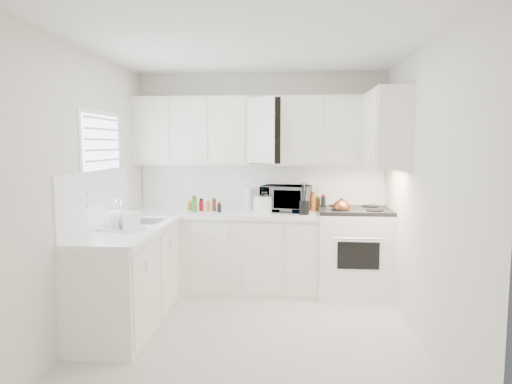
# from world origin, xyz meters

# --- Properties ---
(floor) EXTENTS (3.20, 3.20, 0.00)m
(floor) POSITION_xyz_m (0.00, 0.00, 0.00)
(floor) COLOR beige
(floor) RESTS_ON ground
(ceiling) EXTENTS (3.20, 3.20, 0.00)m
(ceiling) POSITION_xyz_m (0.00, 0.00, 2.60)
(ceiling) COLOR white
(ceiling) RESTS_ON ground
(wall_back) EXTENTS (3.00, 0.00, 3.00)m
(wall_back) POSITION_xyz_m (0.00, 1.60, 1.30)
(wall_back) COLOR silver
(wall_back) RESTS_ON ground
(wall_front) EXTENTS (3.00, 0.00, 3.00)m
(wall_front) POSITION_xyz_m (0.00, -1.60, 1.30)
(wall_front) COLOR silver
(wall_front) RESTS_ON ground
(wall_left) EXTENTS (0.00, 3.20, 3.20)m
(wall_left) POSITION_xyz_m (-1.50, 0.00, 1.30)
(wall_left) COLOR silver
(wall_left) RESTS_ON ground
(wall_right) EXTENTS (0.00, 3.20, 3.20)m
(wall_right) POSITION_xyz_m (1.50, 0.00, 1.30)
(wall_right) COLOR silver
(wall_right) RESTS_ON ground
(window_blinds) EXTENTS (0.06, 0.96, 1.06)m
(window_blinds) POSITION_xyz_m (-1.48, 0.35, 1.55)
(window_blinds) COLOR white
(window_blinds) RESTS_ON wall_left
(lower_cabinets_back) EXTENTS (2.22, 0.60, 0.90)m
(lower_cabinets_back) POSITION_xyz_m (-0.39, 1.30, 0.45)
(lower_cabinets_back) COLOR silver
(lower_cabinets_back) RESTS_ON floor
(lower_cabinets_left) EXTENTS (0.60, 1.60, 0.90)m
(lower_cabinets_left) POSITION_xyz_m (-1.20, 0.20, 0.45)
(lower_cabinets_left) COLOR silver
(lower_cabinets_left) RESTS_ON floor
(countertop_back) EXTENTS (2.24, 0.64, 0.05)m
(countertop_back) POSITION_xyz_m (-0.39, 1.29, 0.93)
(countertop_back) COLOR white
(countertop_back) RESTS_ON lower_cabinets_back
(countertop_left) EXTENTS (0.64, 1.62, 0.05)m
(countertop_left) POSITION_xyz_m (-1.19, 0.20, 0.93)
(countertop_left) COLOR white
(countertop_left) RESTS_ON lower_cabinets_left
(backsplash_back) EXTENTS (2.98, 0.02, 0.55)m
(backsplash_back) POSITION_xyz_m (0.00, 1.59, 1.23)
(backsplash_back) COLOR white
(backsplash_back) RESTS_ON wall_back
(backsplash_left) EXTENTS (0.02, 1.60, 0.55)m
(backsplash_left) POSITION_xyz_m (-1.49, 0.20, 1.23)
(backsplash_left) COLOR white
(backsplash_left) RESTS_ON wall_left
(upper_cabinets_back) EXTENTS (3.00, 0.33, 0.80)m
(upper_cabinets_back) POSITION_xyz_m (0.00, 1.44, 1.50)
(upper_cabinets_back) COLOR silver
(upper_cabinets_back) RESTS_ON wall_back
(upper_cabinets_right) EXTENTS (0.33, 0.90, 0.80)m
(upper_cabinets_right) POSITION_xyz_m (1.33, 0.82, 1.50)
(upper_cabinets_right) COLOR silver
(upper_cabinets_right) RESTS_ON wall_right
(sink) EXTENTS (0.42, 0.38, 0.30)m
(sink) POSITION_xyz_m (-1.19, 0.55, 1.07)
(sink) COLOR gray
(sink) RESTS_ON countertop_left
(stove) EXTENTS (0.85, 0.70, 1.29)m
(stove) POSITION_xyz_m (1.11, 1.28, 0.64)
(stove) COLOR white
(stove) RESTS_ON floor
(tea_kettle) EXTENTS (0.24, 0.21, 0.22)m
(tea_kettle) POSITION_xyz_m (0.93, 1.12, 1.05)
(tea_kettle) COLOR brown
(tea_kettle) RESTS_ON stove
(frying_pan) EXTENTS (0.36, 0.49, 0.04)m
(frying_pan) POSITION_xyz_m (1.29, 1.44, 0.96)
(frying_pan) COLOR black
(frying_pan) RESTS_ON stove
(microwave) EXTENTS (0.61, 0.43, 0.38)m
(microwave) POSITION_xyz_m (0.31, 1.40, 1.14)
(microwave) COLOR gray
(microwave) RESTS_ON countertop_back
(rice_cooker) EXTENTS (0.27, 0.27, 0.22)m
(rice_cooker) POSITION_xyz_m (0.04, 1.28, 1.06)
(rice_cooker) COLOR white
(rice_cooker) RESTS_ON countertop_back
(paper_towel) EXTENTS (0.12, 0.12, 0.27)m
(paper_towel) POSITION_xyz_m (-0.15, 1.49, 1.08)
(paper_towel) COLOR white
(paper_towel) RESTS_ON countertop_back
(utensil_crock) EXTENTS (0.16, 0.16, 0.37)m
(utensil_crock) POSITION_xyz_m (0.51, 1.15, 1.14)
(utensil_crock) COLOR black
(utensil_crock) RESTS_ON countertop_back
(dish_rack) EXTENTS (0.43, 0.37, 0.20)m
(dish_rack) POSITION_xyz_m (-1.21, 0.08, 1.05)
(dish_rack) COLOR white
(dish_rack) RESTS_ON countertop_left
(spice_left_0) EXTENTS (0.06, 0.06, 0.13)m
(spice_left_0) POSITION_xyz_m (-0.85, 1.42, 1.02)
(spice_left_0) COLOR olive
(spice_left_0) RESTS_ON countertop_back
(spice_left_1) EXTENTS (0.06, 0.06, 0.13)m
(spice_left_1) POSITION_xyz_m (-0.78, 1.33, 1.02)
(spice_left_1) COLOR #3A7A28
(spice_left_1) RESTS_ON countertop_back
(spice_left_2) EXTENTS (0.06, 0.06, 0.13)m
(spice_left_2) POSITION_xyz_m (-0.70, 1.42, 1.02)
(spice_left_2) COLOR #A31518
(spice_left_2) RESTS_ON countertop_back
(spice_left_3) EXTENTS (0.06, 0.06, 0.13)m
(spice_left_3) POSITION_xyz_m (-0.62, 1.33, 1.02)
(spice_left_3) COLOR #C4842E
(spice_left_3) RESTS_ON countertop_back
(spice_left_4) EXTENTS (0.06, 0.06, 0.13)m
(spice_left_4) POSITION_xyz_m (-0.55, 1.42, 1.02)
(spice_left_4) COLOR #4E2D16
(spice_left_4) RESTS_ON countertop_back
(spice_left_5) EXTENTS (0.06, 0.06, 0.13)m
(spice_left_5) POSITION_xyz_m (-0.47, 1.33, 1.02)
(spice_left_5) COLOR black
(spice_left_5) RESTS_ON countertop_back
(sauce_right_0) EXTENTS (0.06, 0.06, 0.19)m
(sauce_right_0) POSITION_xyz_m (0.58, 1.46, 1.05)
(sauce_right_0) COLOR #A31518
(sauce_right_0) RESTS_ON countertop_back
(sauce_right_1) EXTENTS (0.06, 0.06, 0.19)m
(sauce_right_1) POSITION_xyz_m (0.64, 1.40, 1.05)
(sauce_right_1) COLOR #C4842E
(sauce_right_1) RESTS_ON countertop_back
(sauce_right_2) EXTENTS (0.06, 0.06, 0.19)m
(sauce_right_2) POSITION_xyz_m (0.69, 1.46, 1.05)
(sauce_right_2) COLOR #4E2D16
(sauce_right_2) RESTS_ON countertop_back
(sauce_right_3) EXTENTS (0.06, 0.06, 0.19)m
(sauce_right_3) POSITION_xyz_m (0.74, 1.40, 1.05)
(sauce_right_3) COLOR black
(sauce_right_3) RESTS_ON countertop_back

